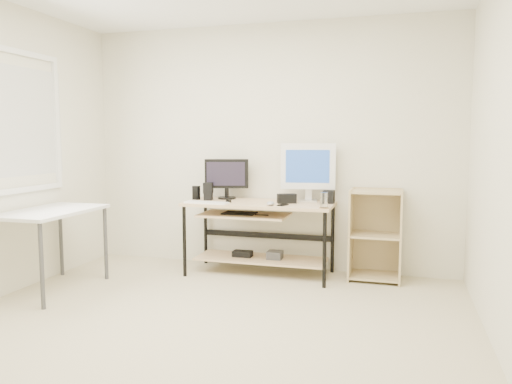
{
  "coord_description": "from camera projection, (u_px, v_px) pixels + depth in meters",
  "views": [
    {
      "loc": [
        1.37,
        -3.19,
        1.4
      ],
      "look_at": [
        0.06,
        1.3,
        0.89
      ],
      "focal_mm": 35.0,
      "sensor_mm": 36.0,
      "label": 1
    }
  ],
  "objects": [
    {
      "name": "side_table",
      "position": [
        51.0,
        218.0,
        4.54
      ],
      "size": [
        0.6,
        1.0,
        0.75
      ],
      "color": "white",
      "rests_on": "ground"
    },
    {
      "name": "speaker_right",
      "position": [
        329.0,
        197.0,
        4.98
      ],
      "size": [
        0.11,
        0.11,
        0.13
      ],
      "primitive_type": "cube",
      "rotation": [
        0.0,
        0.0,
        -0.05
      ],
      "color": "black",
      "rests_on": "desk"
    },
    {
      "name": "desk",
      "position": [
        257.0,
        222.0,
        5.11
      ],
      "size": [
        1.5,
        0.65,
        0.75
      ],
      "color": "#D6B788",
      "rests_on": "ground"
    },
    {
      "name": "coaster",
      "position": [
        324.0,
        208.0,
        4.64
      ],
      "size": [
        0.11,
        0.11,
        0.01
      ],
      "primitive_type": "cylinder",
      "rotation": [
        0.0,
        0.0,
        0.18
      ],
      "color": "#9F7848",
      "rests_on": "desk"
    },
    {
      "name": "speaker_left",
      "position": [
        208.0,
        191.0,
        5.23
      ],
      "size": [
        0.11,
        0.11,
        0.18
      ],
      "rotation": [
        0.0,
        0.0,
        0.15
      ],
      "color": "black",
      "rests_on": "desk"
    },
    {
      "name": "audio_controller",
      "position": [
        196.0,
        193.0,
        5.28
      ],
      "size": [
        0.08,
        0.07,
        0.15
      ],
      "primitive_type": "cube",
      "rotation": [
        0.0,
        0.0,
        -0.29
      ],
      "color": "black",
      "rests_on": "desk"
    },
    {
      "name": "center_speaker",
      "position": [
        287.0,
        199.0,
        4.99
      ],
      "size": [
        0.21,
        0.15,
        0.09
      ],
      "primitive_type": "cube",
      "rotation": [
        0.0,
        0.0,
        0.42
      ],
      "color": "black",
      "rests_on": "desk"
    },
    {
      "name": "smartphone",
      "position": [
        283.0,
        205.0,
        4.83
      ],
      "size": [
        0.1,
        0.14,
        0.01
      ],
      "primitive_type": "cube",
      "rotation": [
        0.0,
        0.0,
        -0.28
      ],
      "color": "black",
      "rests_on": "desk"
    },
    {
      "name": "room",
      "position": [
        179.0,
        150.0,
        3.51
      ],
      "size": [
        4.01,
        4.01,
        2.62
      ],
      "color": "beige",
      "rests_on": "ground"
    },
    {
      "name": "white_imac",
      "position": [
        308.0,
        168.0,
        5.1
      ],
      "size": [
        0.56,
        0.18,
        0.6
      ],
      "rotation": [
        0.0,
        0.0,
        0.14
      ],
      "color": "silver",
      "rests_on": "desk"
    },
    {
      "name": "shelf_unit",
      "position": [
        376.0,
        234.0,
        4.94
      ],
      "size": [
        0.5,
        0.4,
        0.9
      ],
      "color": "tan",
      "rests_on": "ground"
    },
    {
      "name": "drinking_glass",
      "position": [
        324.0,
        200.0,
        4.63
      ],
      "size": [
        0.08,
        0.08,
        0.14
      ],
      "primitive_type": "cylinder",
      "rotation": [
        0.0,
        0.0,
        0.18
      ],
      "color": "white",
      "rests_on": "coaster"
    },
    {
      "name": "black_monitor",
      "position": [
        227.0,
        176.0,
        5.33
      ],
      "size": [
        0.46,
        0.19,
        0.43
      ],
      "rotation": [
        0.0,
        0.0,
        0.26
      ],
      "color": "black",
      "rests_on": "desk"
    },
    {
      "name": "keyboard",
      "position": [
        206.0,
        203.0,
        4.98
      ],
      "size": [
        0.46,
        0.17,
        0.02
      ],
      "primitive_type": "cube",
      "rotation": [
        0.0,
        0.0,
        -0.09
      ],
      "color": "white",
      "rests_on": "desk"
    },
    {
      "name": "mouse",
      "position": [
        270.0,
        203.0,
        4.82
      ],
      "size": [
        0.1,
        0.13,
        0.04
      ],
      "primitive_type": "ellipsoid",
      "rotation": [
        0.0,
        0.0,
        0.21
      ],
      "color": "#A8A8AD",
      "rests_on": "desk"
    },
    {
      "name": "volume_puck",
      "position": [
        229.0,
        201.0,
        5.05
      ],
      "size": [
        0.07,
        0.07,
        0.02
      ],
      "primitive_type": "cylinder",
      "rotation": [
        0.0,
        0.0,
        0.32
      ],
      "color": "black",
      "rests_on": "desk"
    }
  ]
}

